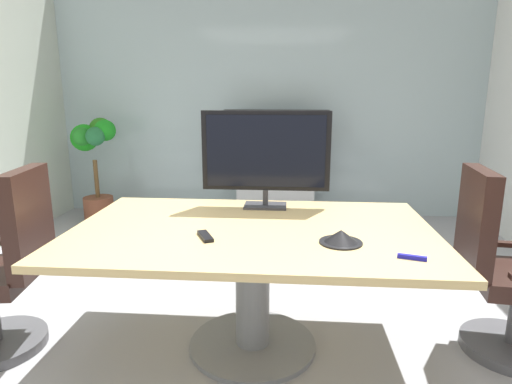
{
  "coord_description": "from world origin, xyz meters",
  "views": [
    {
      "loc": [
        0.3,
        -2.21,
        1.5
      ],
      "look_at": [
        0.09,
        0.37,
        0.9
      ],
      "focal_mm": 30.24,
      "sensor_mm": 36.0,
      "label": 1
    }
  ],
  "objects_px": {
    "conference_table": "(252,257)",
    "office_chair_left": "(5,277)",
    "conference_phone": "(341,237)",
    "wall_display_unit": "(276,184)",
    "potted_plant": "(95,157)",
    "office_chair_right": "(502,279)",
    "tv_monitor": "(266,154)",
    "remote_control": "(205,236)"
  },
  "relations": [
    {
      "from": "tv_monitor",
      "to": "remote_control",
      "type": "relative_size",
      "value": 4.94
    },
    {
      "from": "potted_plant",
      "to": "conference_phone",
      "type": "relative_size",
      "value": 5.51
    },
    {
      "from": "conference_phone",
      "to": "office_chair_left",
      "type": "bearing_deg",
      "value": 177.29
    },
    {
      "from": "office_chair_left",
      "to": "potted_plant",
      "type": "relative_size",
      "value": 0.9
    },
    {
      "from": "office_chair_right",
      "to": "tv_monitor",
      "type": "relative_size",
      "value": 1.3
    },
    {
      "from": "office_chair_left",
      "to": "office_chair_right",
      "type": "xyz_separation_m",
      "value": [
        2.87,
        0.21,
        0.0
      ]
    },
    {
      "from": "conference_table",
      "to": "tv_monitor",
      "type": "bearing_deg",
      "value": 84.34
    },
    {
      "from": "potted_plant",
      "to": "conference_table",
      "type": "bearing_deg",
      "value": -50.06
    },
    {
      "from": "wall_display_unit",
      "to": "conference_phone",
      "type": "relative_size",
      "value": 5.95
    },
    {
      "from": "office_chair_right",
      "to": "conference_phone",
      "type": "distance_m",
      "value": 1.06
    },
    {
      "from": "wall_display_unit",
      "to": "potted_plant",
      "type": "xyz_separation_m",
      "value": [
        -2.1,
        -0.22,
        0.33
      ]
    },
    {
      "from": "remote_control",
      "to": "conference_phone",
      "type": "bearing_deg",
      "value": -27.29
    },
    {
      "from": "office_chair_left",
      "to": "potted_plant",
      "type": "xyz_separation_m",
      "value": [
        -0.63,
        2.59,
        0.31
      ]
    },
    {
      "from": "conference_table",
      "to": "office_chair_left",
      "type": "height_order",
      "value": "office_chair_left"
    },
    {
      "from": "conference_table",
      "to": "office_chair_right",
      "type": "distance_m",
      "value": 1.44
    },
    {
      "from": "tv_monitor",
      "to": "remote_control",
      "type": "xyz_separation_m",
      "value": [
        -0.28,
        -0.66,
        -0.35
      ]
    },
    {
      "from": "office_chair_right",
      "to": "tv_monitor",
      "type": "distance_m",
      "value": 1.58
    },
    {
      "from": "conference_table",
      "to": "conference_phone",
      "type": "distance_m",
      "value": 0.56
    },
    {
      "from": "tv_monitor",
      "to": "conference_phone",
      "type": "relative_size",
      "value": 3.82
    },
    {
      "from": "office_chair_left",
      "to": "office_chair_right",
      "type": "bearing_deg",
      "value": 85.84
    },
    {
      "from": "tv_monitor",
      "to": "office_chair_right",
      "type": "bearing_deg",
      "value": -15.39
    },
    {
      "from": "conference_table",
      "to": "conference_phone",
      "type": "height_order",
      "value": "conference_phone"
    },
    {
      "from": "conference_table",
      "to": "office_chair_right",
      "type": "height_order",
      "value": "office_chair_right"
    },
    {
      "from": "conference_table",
      "to": "wall_display_unit",
      "type": "relative_size",
      "value": 1.55
    },
    {
      "from": "remote_control",
      "to": "wall_display_unit",
      "type": "bearing_deg",
      "value": 59.32
    },
    {
      "from": "potted_plant",
      "to": "conference_phone",
      "type": "distance_m",
      "value": 3.69
    },
    {
      "from": "tv_monitor",
      "to": "conference_phone",
      "type": "height_order",
      "value": "tv_monitor"
    },
    {
      "from": "office_chair_right",
      "to": "wall_display_unit",
      "type": "relative_size",
      "value": 0.83
    },
    {
      "from": "office_chair_right",
      "to": "tv_monitor",
      "type": "xyz_separation_m",
      "value": [
        -1.39,
        0.38,
        0.66
      ]
    },
    {
      "from": "potted_plant",
      "to": "tv_monitor",
      "type": "bearing_deg",
      "value": -43.43
    },
    {
      "from": "potted_plant",
      "to": "remote_control",
      "type": "distance_m",
      "value": 3.23
    },
    {
      "from": "office_chair_right",
      "to": "potted_plant",
      "type": "distance_m",
      "value": 4.24
    },
    {
      "from": "tv_monitor",
      "to": "conference_phone",
      "type": "distance_m",
      "value": 0.87
    },
    {
      "from": "conference_phone",
      "to": "wall_display_unit",
      "type": "bearing_deg",
      "value": 98.53
    },
    {
      "from": "office_chair_left",
      "to": "remote_control",
      "type": "xyz_separation_m",
      "value": [
        1.2,
        -0.07,
        0.31
      ]
    },
    {
      "from": "office_chair_left",
      "to": "wall_display_unit",
      "type": "relative_size",
      "value": 0.83
    },
    {
      "from": "office_chair_left",
      "to": "conference_phone",
      "type": "distance_m",
      "value": 1.94
    },
    {
      "from": "conference_phone",
      "to": "potted_plant",
      "type": "bearing_deg",
      "value": 133.38
    },
    {
      "from": "conference_table",
      "to": "remote_control",
      "type": "relative_size",
      "value": 11.98
    },
    {
      "from": "wall_display_unit",
      "to": "potted_plant",
      "type": "distance_m",
      "value": 2.14
    },
    {
      "from": "conference_table",
      "to": "remote_control",
      "type": "distance_m",
      "value": 0.35
    },
    {
      "from": "conference_phone",
      "to": "tv_monitor",
      "type": "bearing_deg",
      "value": 121.86
    }
  ]
}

